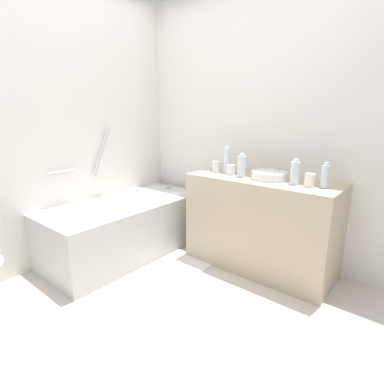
{
  "coord_description": "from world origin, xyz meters",
  "views": [
    {
      "loc": [
        -1.21,
        -1.32,
        1.38
      ],
      "look_at": [
        0.6,
        0.17,
        0.75
      ],
      "focal_mm": 28.16,
      "sensor_mm": 36.0,
      "label": 1
    }
  ],
  "objects": [
    {
      "name": "wall_right_mirror",
      "position": [
        1.44,
        0.0,
        1.26
      ],
      "size": [
        0.1,
        3.07,
        2.53
      ],
      "primitive_type": "cube",
      "color": "silver",
      "rests_on": "ground_plane"
    },
    {
      "name": "sink_basin",
      "position": [
        1.12,
        -0.24,
        0.86
      ],
      "size": [
        0.3,
        0.3,
        0.06
      ],
      "primitive_type": "cylinder",
      "color": "white",
      "rests_on": "vanity_counter"
    },
    {
      "name": "bath_mat",
      "position": [
        0.64,
        0.35,
        0.01
      ],
      "size": [
        0.51,
        0.44,
        0.01
      ],
      "primitive_type": "cube",
      "color": "white",
      "rests_on": "ground_plane"
    },
    {
      "name": "drinking_glass_1",
      "position": [
        1.07,
        0.1,
        0.88
      ],
      "size": [
        0.08,
        0.08,
        0.09
      ],
      "primitive_type": "cylinder",
      "color": "white",
      "rests_on": "vanity_counter"
    },
    {
      "name": "water_bottle_1",
      "position": [
        1.07,
        -0.48,
        0.92
      ],
      "size": [
        0.07,
        0.07,
        0.2
      ],
      "color": "silver",
      "rests_on": "vanity_counter"
    },
    {
      "name": "drinking_glass_2",
      "position": [
        1.09,
        0.28,
        0.88
      ],
      "size": [
        0.07,
        0.07,
        0.1
      ],
      "primitive_type": "cylinder",
      "color": "white",
      "rests_on": "vanity_counter"
    },
    {
      "name": "bathtub",
      "position": [
        0.54,
        0.97,
        0.29
      ],
      "size": [
        1.58,
        0.72,
        1.24
      ],
      "color": "silver",
      "rests_on": "ground_plane"
    },
    {
      "name": "water_bottle_0",
      "position": [
        1.05,
        -0.02,
        0.93
      ],
      "size": [
        0.07,
        0.07,
        0.21
      ],
      "color": "silver",
      "rests_on": "vanity_counter"
    },
    {
      "name": "wall_back_tiled",
      "position": [
        0.0,
        1.38,
        1.26
      ],
      "size": [
        3.19,
        0.1,
        2.53
      ],
      "primitive_type": "cube",
      "color": "silver",
      "rests_on": "ground_plane"
    },
    {
      "name": "ground_plane",
      "position": [
        0.0,
        0.0,
        0.0
      ],
      "size": [
        3.79,
        3.79,
        0.0
      ],
      "primitive_type": "plane",
      "color": "beige"
    },
    {
      "name": "vanity_counter",
      "position": [
        1.12,
        -0.19,
        0.42
      ],
      "size": [
        0.54,
        1.29,
        0.83
      ],
      "primitive_type": "cube",
      "color": "tan",
      "rests_on": "ground_plane"
    },
    {
      "name": "water_bottle_2",
      "position": [
        1.12,
        0.18,
        0.95
      ],
      "size": [
        0.07,
        0.07,
        0.25
      ],
      "color": "silver",
      "rests_on": "vanity_counter"
    },
    {
      "name": "water_bottle_3",
      "position": [
        1.1,
        -0.7,
        0.92
      ],
      "size": [
        0.06,
        0.06,
        0.19
      ],
      "color": "silver",
      "rests_on": "vanity_counter"
    },
    {
      "name": "drinking_glass_0",
      "position": [
        1.06,
        -0.6,
        0.88
      ],
      "size": [
        0.08,
        0.08,
        0.1
      ],
      "primitive_type": "cylinder",
      "color": "white",
      "rests_on": "vanity_counter"
    },
    {
      "name": "sink_faucet",
      "position": [
        1.3,
        -0.24,
        0.86
      ],
      "size": [
        0.13,
        0.15,
        0.07
      ],
      "color": "#A2A2A7",
      "rests_on": "vanity_counter"
    }
  ]
}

